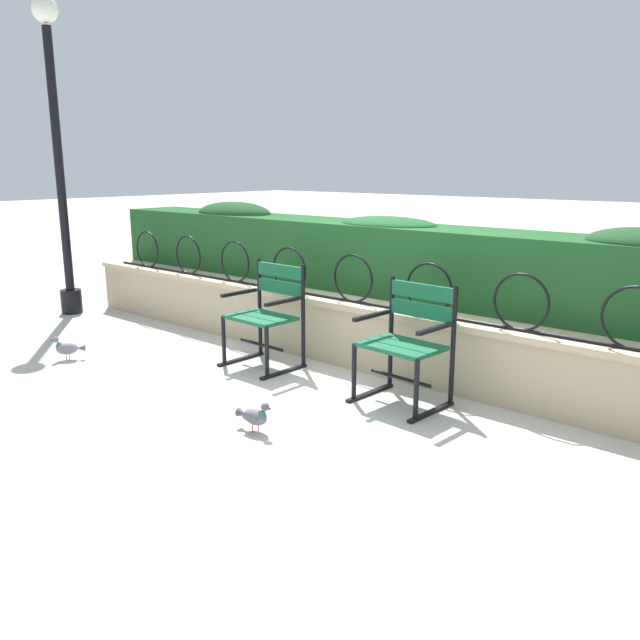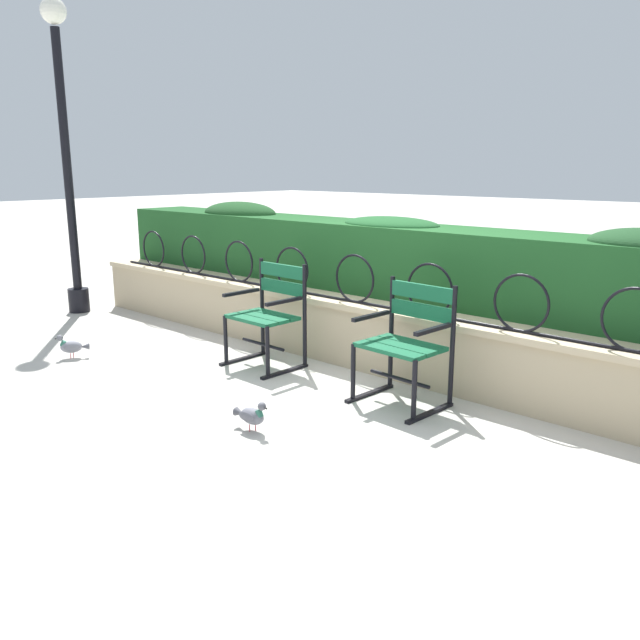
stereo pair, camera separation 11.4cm
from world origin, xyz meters
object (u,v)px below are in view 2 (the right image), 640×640
at_px(park_chair_right, 407,341).
at_px(pigeon_far_side, 252,415).
at_px(lamppost, 66,157).
at_px(park_chair_left, 269,312).
at_px(pigeon_near_chairs, 72,346).

xyz_separation_m(park_chair_right, pigeon_far_side, (-0.43, -1.13, -0.36)).
xyz_separation_m(park_chair_right, lamppost, (-4.66, -0.12, 1.34)).
bearing_deg(park_chair_right, park_chair_left, -178.50).
distance_m(park_chair_left, pigeon_near_chairs, 1.86).
height_order(park_chair_right, lamppost, lamppost).
bearing_deg(lamppost, park_chair_left, 1.43).
height_order(park_chair_left, pigeon_far_side, park_chair_left).
bearing_deg(park_chair_left, pigeon_far_side, -47.91).
distance_m(park_chair_right, pigeon_near_chairs, 3.12).
bearing_deg(pigeon_near_chairs, park_chair_right, 21.14).
height_order(pigeon_near_chairs, lamppost, lamppost).
relative_size(pigeon_near_chairs, lamppost, 0.07).
distance_m(park_chair_right, lamppost, 4.85).
height_order(pigeon_far_side, lamppost, lamppost).
bearing_deg(lamppost, pigeon_near_chairs, -29.43).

